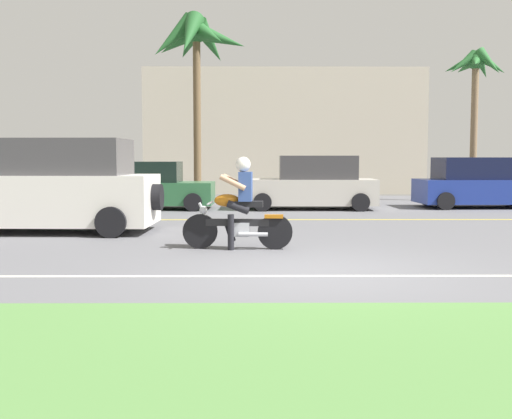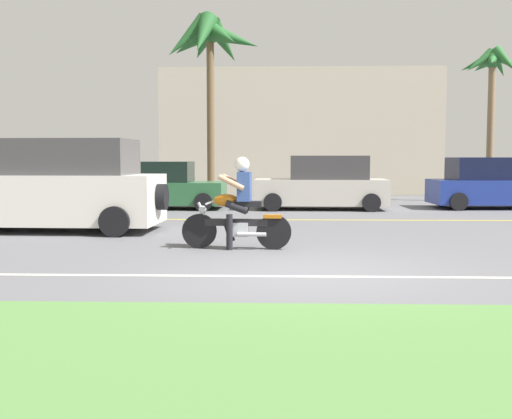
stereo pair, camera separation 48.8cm
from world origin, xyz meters
The scene contains 13 objects.
ground centered at (0.00, 3.00, -0.02)m, with size 56.00×30.00×0.04m, color slate.
grass_median centered at (0.00, -4.10, 0.03)m, with size 56.00×3.80×0.06m, color #548442.
lane_line_near centered at (0.00, -0.34, 0.00)m, with size 50.40×0.12×0.01m, color silver.
lane_line_far centered at (0.00, 7.58, 0.00)m, with size 50.40×0.12×0.01m, color yellow.
motorcyclist centered at (-1.12, 2.28, 0.70)m, with size 1.98×0.65×1.65m.
suv_nearby centered at (-5.43, 4.92, 0.99)m, with size 5.10×2.30×2.05m.
parked_car_1 centered at (-4.13, 11.14, 0.71)m, with size 3.95×2.01×1.51m.
parked_car_2 centered at (1.04, 11.04, 0.78)m, with size 4.18×1.98×1.70m.
parked_car_3 centered at (6.56, 11.63, 0.76)m, with size 4.12×2.12×1.64m.
palm_tree_0 centered at (-2.93, 14.69, 5.81)m, with size 3.72×3.70×6.92m.
palm_tree_1 centered at (7.39, 14.59, 4.72)m, with size 2.38×2.38×5.66m.
motorcyclist_distant centered at (-7.82, 9.22, 0.57)m, with size 0.53×1.61×1.35m.
building_far centered at (0.62, 21.00, 2.81)m, with size 12.62×4.00×5.61m, color beige.
Camera 1 is at (-0.88, -8.94, 1.64)m, focal length 44.23 mm.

